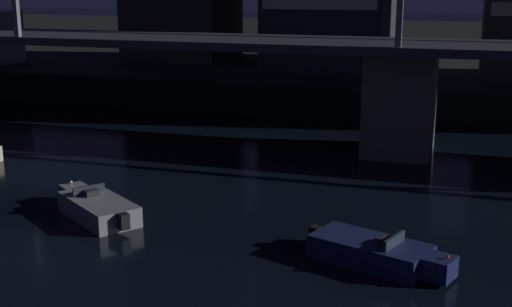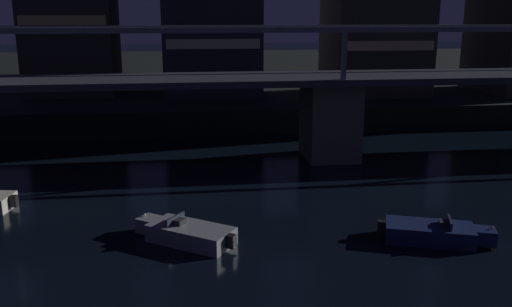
# 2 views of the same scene
# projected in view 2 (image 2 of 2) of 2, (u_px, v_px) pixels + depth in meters

# --- Properties ---
(far_riverbank) EXTENTS (240.00, 80.00, 2.20)m
(far_riverbank) POSITION_uv_depth(u_px,v_px,m) (251.00, 74.00, 86.10)
(far_riverbank) COLOR black
(far_riverbank) RESTS_ON ground
(river_bridge) EXTENTS (92.58, 6.40, 9.38)m
(river_bridge) POSITION_uv_depth(u_px,v_px,m) (331.00, 96.00, 39.12)
(river_bridge) COLOR #605B51
(river_bridge) RESTS_ON ground
(speedboat_near_center) EXTENTS (4.73, 3.92, 1.16)m
(speedboat_near_center) POSITION_uv_depth(u_px,v_px,m) (187.00, 233.00, 25.18)
(speedboat_near_center) COLOR gray
(speedboat_near_center) RESTS_ON ground
(speedboat_mid_center) EXTENTS (5.11, 3.03, 1.16)m
(speedboat_mid_center) POSITION_uv_depth(u_px,v_px,m) (434.00, 233.00, 25.22)
(speedboat_mid_center) COLOR #19234C
(speedboat_mid_center) RESTS_ON ground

